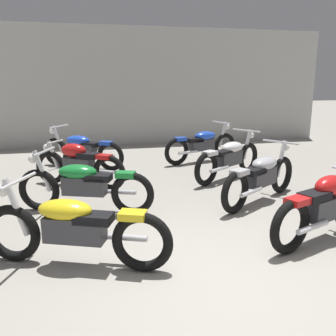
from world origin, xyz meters
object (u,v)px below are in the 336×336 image
(motorcycle_right_row_2, at_px, (229,157))
(motorcycle_left_row_1, at_px, (84,185))
(motorcycle_left_row_3, at_px, (82,149))
(motorcycle_right_row_0, at_px, (324,206))
(motorcycle_left_row_0, at_px, (74,227))
(motorcycle_right_row_3, at_px, (202,144))
(motorcycle_left_row_2, at_px, (78,164))
(motorcycle_right_row_1, at_px, (261,176))

(motorcycle_right_row_2, bearing_deg, motorcycle_left_row_1, -154.65)
(motorcycle_left_row_3, bearing_deg, motorcycle_right_row_0, -58.04)
(motorcycle_left_row_0, xyz_separation_m, motorcycle_right_row_3, (3.05, 4.79, 0.00))
(motorcycle_left_row_0, relative_size, motorcycle_left_row_1, 0.99)
(motorcycle_left_row_3, xyz_separation_m, motorcycle_right_row_3, (2.95, 0.03, 0.00))
(motorcycle_left_row_0, distance_m, motorcycle_left_row_2, 3.17)
(motorcycle_left_row_1, xyz_separation_m, motorcycle_left_row_2, (-0.09, 1.47, 0.01))
(motorcycle_left_row_1, relative_size, motorcycle_left_row_3, 1.12)
(motorcycle_left_row_3, relative_size, motorcycle_right_row_3, 0.88)
(motorcycle_right_row_0, bearing_deg, motorcycle_left_row_1, 149.80)
(motorcycle_right_row_3, bearing_deg, motorcycle_right_row_1, -90.45)
(motorcycle_left_row_0, distance_m, motorcycle_right_row_1, 3.40)
(motorcycle_left_row_0, xyz_separation_m, motorcycle_left_row_2, (0.03, 3.17, 0.01))
(motorcycle_left_row_1, bearing_deg, motorcycle_right_row_1, -2.74)
(motorcycle_right_row_0, distance_m, motorcycle_right_row_3, 4.81)
(motorcycle_left_row_0, xyz_separation_m, motorcycle_right_row_1, (3.02, 1.56, 0.00))
(motorcycle_left_row_0, bearing_deg, motorcycle_right_row_3, 57.53)
(motorcycle_left_row_2, relative_size, motorcycle_right_row_3, 0.82)
(motorcycle_left_row_3, xyz_separation_m, motorcycle_right_row_2, (2.99, -1.65, 0.00))
(motorcycle_right_row_2, relative_size, motorcycle_right_row_3, 0.90)
(motorcycle_left_row_3, bearing_deg, motorcycle_left_row_0, -91.19)
(motorcycle_left_row_0, distance_m, motorcycle_right_row_2, 4.38)
(motorcycle_left_row_1, xyz_separation_m, motorcycle_right_row_0, (2.96, -1.73, 0.01))
(motorcycle_left_row_3, xyz_separation_m, motorcycle_right_row_1, (2.92, -3.20, 0.00))
(motorcycle_left_row_1, height_order, motorcycle_left_row_3, same)
(motorcycle_left_row_0, xyz_separation_m, motorcycle_left_row_3, (0.10, 4.76, 0.00))
(motorcycle_left_row_1, bearing_deg, motorcycle_right_row_2, 25.35)
(motorcycle_right_row_3, bearing_deg, motorcycle_left_row_0, -122.47)
(motorcycle_left_row_2, height_order, motorcycle_right_row_2, motorcycle_right_row_2)
(motorcycle_left_row_0, xyz_separation_m, motorcycle_right_row_0, (3.08, -0.02, 0.01))
(motorcycle_left_row_1, height_order, motorcycle_right_row_0, motorcycle_left_row_1)
(motorcycle_left_row_2, distance_m, motorcycle_right_row_1, 3.39)
(motorcycle_left_row_2, bearing_deg, motorcycle_right_row_0, -46.29)
(motorcycle_right_row_3, bearing_deg, motorcycle_right_row_2, -88.74)
(motorcycle_right_row_0, distance_m, motorcycle_right_row_2, 3.13)
(motorcycle_left_row_3, relative_size, motorcycle_right_row_0, 0.99)
(motorcycle_left_row_2, bearing_deg, motorcycle_left_row_0, -90.61)
(motorcycle_left_row_1, relative_size, motorcycle_right_row_1, 1.10)
(motorcycle_right_row_2, distance_m, motorcycle_right_row_3, 1.68)
(motorcycle_left_row_2, xyz_separation_m, motorcycle_right_row_0, (3.05, -3.19, 0.00))
(motorcycle_right_row_1, bearing_deg, motorcycle_left_row_3, 132.44)
(motorcycle_left_row_2, distance_m, motorcycle_right_row_0, 4.41)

